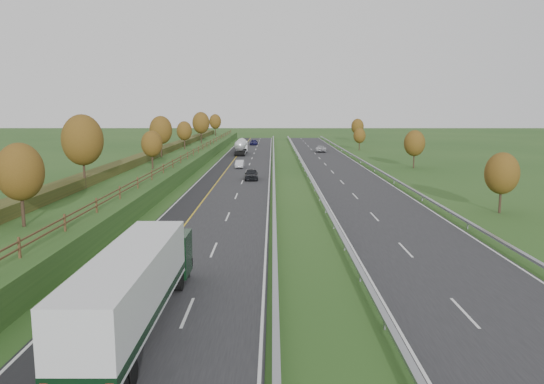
{
  "coord_description": "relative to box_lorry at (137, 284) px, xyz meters",
  "views": [
    {
      "loc": [
        5.57,
        -26.48,
        10.23
      ],
      "look_at": [
        5.48,
        24.37,
        2.2
      ],
      "focal_mm": 35.0,
      "sensor_mm": 36.0,
      "label": 1
    }
  ],
  "objects": [
    {
      "name": "ground",
      "position": [
        8.63,
        58.33,
        -2.33
      ],
      "size": [
        400.0,
        400.0,
        0.0
      ],
      "primitive_type": "plane",
      "color": "#244719",
      "rests_on": "ground"
    },
    {
      "name": "near_carriageway",
      "position": [
        0.63,
        63.33,
        -2.31
      ],
      "size": [
        10.5,
        200.0,
        0.04
      ],
      "primitive_type": "cube",
      "color": "black",
      "rests_on": "ground"
    },
    {
      "name": "far_carriageway",
      "position": [
        17.13,
        63.33,
        -2.31
      ],
      "size": [
        10.5,
        200.0,
        0.04
      ],
      "primitive_type": "cube",
      "color": "black",
      "rests_on": "ground"
    },
    {
      "name": "hard_shoulder",
      "position": [
        -3.12,
        63.33,
        -2.31
      ],
      "size": [
        3.0,
        200.0,
        0.04
      ],
      "primitive_type": "cube",
      "color": "black",
      "rests_on": "ground"
    },
    {
      "name": "lane_markings",
      "position": [
        7.03,
        63.21,
        -2.28
      ],
      "size": [
        26.75,
        200.0,
        0.01
      ],
      "color": "silver",
      "rests_on": "near_carriageway"
    },
    {
      "name": "embankment_left",
      "position": [
        -12.37,
        63.33,
        -1.33
      ],
      "size": [
        12.0,
        200.0,
        2.0
      ],
      "primitive_type": "cube",
      "color": "#244719",
      "rests_on": "ground"
    },
    {
      "name": "hedge_left",
      "position": [
        -14.37,
        63.33,
        0.22
      ],
      "size": [
        2.2,
        180.0,
        1.1
      ],
      "primitive_type": "cube",
      "color": "#303917",
      "rests_on": "embankment_left"
    },
    {
      "name": "fence_left",
      "position": [
        -7.87,
        62.92,
        0.4
      ],
      "size": [
        0.12,
        189.06,
        1.2
      ],
      "color": "#422B19",
      "rests_on": "embankment_left"
    },
    {
      "name": "median_barrier_near",
      "position": [
        6.33,
        63.33,
        -1.72
      ],
      "size": [
        0.32,
        200.0,
        0.71
      ],
      "color": "gray",
      "rests_on": "ground"
    },
    {
      "name": "median_barrier_far",
      "position": [
        11.43,
        63.33,
        -1.72
      ],
      "size": [
        0.32,
        200.0,
        0.71
      ],
      "color": "gray",
      "rests_on": "ground"
    },
    {
      "name": "outer_barrier_far",
      "position": [
        22.93,
        63.33,
        -1.71
      ],
      "size": [
        0.32,
        200.0,
        0.71
      ],
      "color": "gray",
      "rests_on": "ground"
    },
    {
      "name": "trees_left",
      "position": [
        -12.01,
        59.96,
        4.04
      ],
      "size": [
        6.64,
        164.3,
        7.66
      ],
      "color": "#2D2116",
      "rests_on": "embankment_left"
    },
    {
      "name": "trees_far",
      "position": [
        30.43,
        92.54,
        1.92
      ],
      "size": [
        8.45,
        118.6,
        7.12
      ],
      "color": "#2D2116",
      "rests_on": "ground"
    },
    {
      "name": "box_lorry",
      "position": [
        0.0,
        0.0,
        0.0
      ],
      "size": [
        2.58,
        16.28,
        4.06
      ],
      "color": "black",
      "rests_on": "near_carriageway"
    },
    {
      "name": "road_tanker",
      "position": [
        -0.95,
        95.84,
        -0.47
      ],
      "size": [
        2.4,
        11.22,
        3.46
      ],
      "color": "silver",
      "rests_on": "near_carriageway"
    },
    {
      "name": "car_dark_near",
      "position": [
        3.09,
        52.93,
        -1.48
      ],
      "size": [
        2.06,
        4.8,
        1.61
      ],
      "primitive_type": "imported",
      "rotation": [
        0.0,
        0.0,
        0.03
      ],
      "color": "black",
      "rests_on": "near_carriageway"
    },
    {
      "name": "car_silver_mid",
      "position": [
        0.44,
        68.44,
        -1.63
      ],
      "size": [
        1.48,
        4.03,
        1.32
      ],
      "primitive_type": "imported",
      "rotation": [
        0.0,
        0.0,
        -0.02
      ],
      "color": "silver",
      "rests_on": "near_carriageway"
    },
    {
      "name": "car_small_far",
      "position": [
        0.81,
        126.86,
        -1.57
      ],
      "size": [
        2.25,
        5.03,
        1.43
      ],
      "primitive_type": "imported",
      "rotation": [
        0.0,
        0.0,
        -0.05
      ],
      "color": "#171646",
      "rests_on": "near_carriageway"
    },
    {
      "name": "car_oncoming",
      "position": [
        17.62,
        102.62,
        -1.56
      ],
      "size": [
        2.97,
        5.51,
        1.47
      ],
      "primitive_type": "imported",
      "rotation": [
        0.0,
        0.0,
        3.04
      ],
      "color": "#BBBBC1",
      "rests_on": "far_carriageway"
    }
  ]
}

